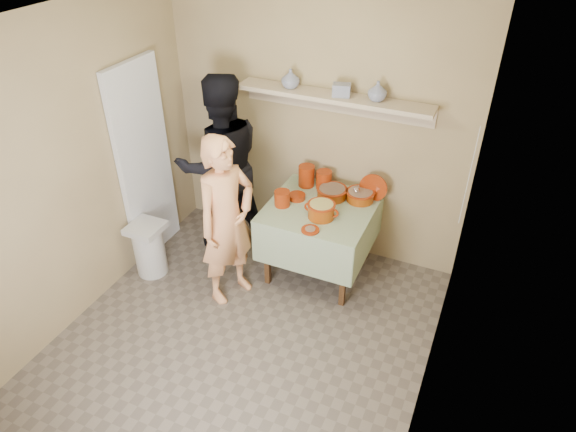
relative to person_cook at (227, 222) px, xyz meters
The scene contains 22 objects.
ground 1.11m from the person_cook, 58.98° to the right, with size 3.50×3.50×0.00m, color #65594F.
tile_panel 1.13m from the person_cook, 164.03° to the left, with size 0.06×0.70×2.00m, color silver.
plate_stack_a 1.01m from the person_cook, 68.74° to the left, with size 0.16×0.16×0.21m, color maroon.
plate_stack_b 1.10m from the person_cook, 60.57° to the left, with size 0.15×0.15×0.18m, color maroon.
bowl_stack 0.59m from the person_cook, 59.57° to the left, with size 0.15×0.15×0.15m, color maroon.
empty_bowl 0.77m from the person_cook, 60.32° to the left, with size 0.16×0.16×0.05m, color maroon.
propped_lid 1.42m from the person_cook, 42.92° to the left, with size 0.27×0.27×0.02m, color maroon.
vase_right 1.71m from the person_cook, 45.60° to the left, with size 0.16×0.16×0.17m, color navy.
vase_left 1.41m from the person_cook, 80.00° to the left, with size 0.17×0.17×0.17m, color navy.
ceramic_box 1.52m from the person_cook, 55.77° to the left, with size 0.15×0.11×0.11m, color navy.
person_cook is the anchor object (origin of this frame).
person_helper 0.83m from the person_cook, 122.96° to the left, with size 0.91×0.71×1.87m, color black.
room_shell 1.10m from the person_cook, 58.98° to the right, with size 3.04×3.54×2.62m.
serving_table 0.92m from the person_cook, 45.03° to the left, with size 0.97×0.97×0.76m.
cazuela_meat_a 1.07m from the person_cook, 50.96° to the left, with size 0.30×0.30×0.10m.
cazuela_meat_b 1.29m from the person_cook, 43.41° to the left, with size 0.28×0.28×0.10m.
ladle 1.25m from the person_cook, 43.85° to the left, with size 0.08×0.26×0.19m.
cazuela_rice 0.85m from the person_cook, 33.69° to the left, with size 0.33×0.25×0.14m.
front_plate 0.73m from the person_cook, 18.46° to the left, with size 0.16×0.16×0.03m.
wall_shelf 1.45m from the person_cook, 59.83° to the left, with size 1.80×0.25×0.21m.
trash_bin 1.03m from the person_cook, behind, with size 0.32×0.32×0.56m.
electrical_cord 2.08m from the person_cook, 24.27° to the left, with size 0.01×0.05×0.90m.
Camera 1 is at (1.60, -2.52, 3.35)m, focal length 32.00 mm.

